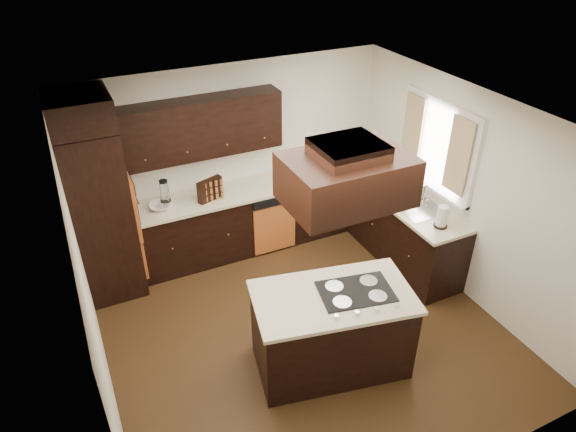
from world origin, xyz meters
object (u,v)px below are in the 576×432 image
object	(u,v)px
island	(331,332)
spice_rack	(210,190)
oven_column	(102,214)
range_hood	(346,179)

from	to	relation	value
island	spice_rack	size ratio (longest dim) A/B	4.37
island	oven_column	bearing A→B (deg)	139.94
range_hood	oven_column	bearing A→B (deg)	129.74
range_hood	island	bearing A→B (deg)	-165.40
island	range_hood	distance (m)	1.72
oven_column	range_hood	world-z (taller)	range_hood
island	spice_rack	xyz separation A→B (m)	(-0.49, 2.28, 0.62)
oven_column	spice_rack	size ratio (longest dim) A/B	6.17
island	range_hood	size ratio (longest dim) A/B	1.43
oven_column	island	distance (m)	2.97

